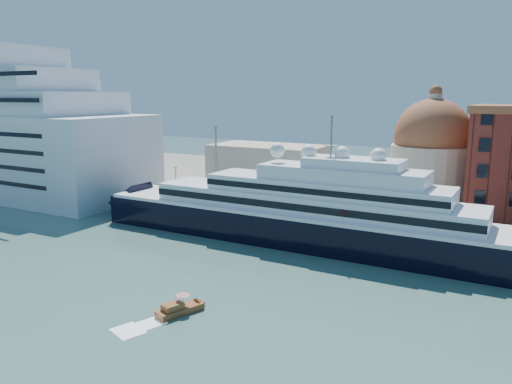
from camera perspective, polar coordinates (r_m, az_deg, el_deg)
The scene contains 9 objects.
ground at distance 78.11m, azimuth -5.68°, elevation -9.46°, with size 400.00×400.00×0.00m, color #355C55.
quay at distance 106.08m, azimuth 4.85°, elevation -3.17°, with size 180.00×10.00×2.50m, color gray.
land at distance 143.65m, azimuth 11.63°, elevation 0.32°, with size 260.00×72.00×2.00m, color slate.
quay_fence at distance 101.67m, azimuth 3.82°, elevation -2.71°, with size 180.00×0.10×1.20m, color slate.
superyacht at distance 94.68m, azimuth 3.30°, elevation -2.69°, with size 93.00×12.89×27.79m.
service_barge at distance 128.33m, azimuth -21.26°, elevation -1.55°, with size 14.48×7.78×3.10m.
water_taxi at distance 65.51m, azimuth -8.81°, elevation -13.05°, with size 4.01×6.51×2.93m.
church at distance 123.91m, azimuth 12.18°, elevation 3.24°, with size 66.00×18.00×25.50m.
lamp_posts at distance 108.55m, azimuth -1.55°, elevation 1.83°, with size 120.80×2.40×18.00m.
Camera 1 is at (42.15, -59.76, 27.42)m, focal length 35.00 mm.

